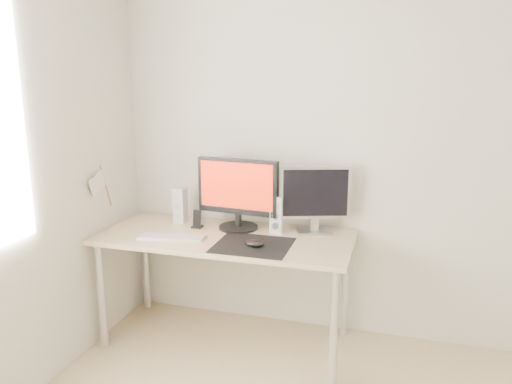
{
  "coord_description": "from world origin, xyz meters",
  "views": [
    {
      "loc": [
        0.1,
        -1.46,
        1.72
      ],
      "look_at": [
        -0.75,
        1.44,
        1.01
      ],
      "focal_mm": 35.0,
      "sensor_mm": 36.0,
      "label": 1
    }
  ],
  "objects_px": {
    "desk": "(226,247)",
    "phone_dock": "(197,222)",
    "mouse": "(255,244)",
    "speaker_right": "(277,214)",
    "main_monitor": "(238,191)",
    "keyboard": "(172,237)",
    "speaker_left": "(180,205)",
    "second_monitor": "(315,196)"
  },
  "relations": [
    {
      "from": "speaker_right",
      "to": "keyboard",
      "type": "relative_size",
      "value": 0.56
    },
    {
      "from": "mouse",
      "to": "keyboard",
      "type": "height_order",
      "value": "mouse"
    },
    {
      "from": "second_monitor",
      "to": "desk",
      "type": "bearing_deg",
      "value": -157.63
    },
    {
      "from": "desk",
      "to": "second_monitor",
      "type": "relative_size",
      "value": 3.63
    },
    {
      "from": "mouse",
      "to": "keyboard",
      "type": "bearing_deg",
      "value": 178.98
    },
    {
      "from": "speaker_left",
      "to": "keyboard",
      "type": "xyz_separation_m",
      "value": [
        0.1,
        -0.34,
        -0.11
      ]
    },
    {
      "from": "desk",
      "to": "phone_dock",
      "type": "distance_m",
      "value": 0.28
    },
    {
      "from": "main_monitor",
      "to": "second_monitor",
      "type": "bearing_deg",
      "value": 7.72
    },
    {
      "from": "second_monitor",
      "to": "speaker_right",
      "type": "bearing_deg",
      "value": -163.17
    },
    {
      "from": "desk",
      "to": "main_monitor",
      "type": "distance_m",
      "value": 0.37
    },
    {
      "from": "mouse",
      "to": "desk",
      "type": "height_order",
      "value": "mouse"
    },
    {
      "from": "desk",
      "to": "main_monitor",
      "type": "bearing_deg",
      "value": 77.06
    },
    {
      "from": "speaker_left",
      "to": "keyboard",
      "type": "distance_m",
      "value": 0.37
    },
    {
      "from": "mouse",
      "to": "second_monitor",
      "type": "bearing_deg",
      "value": 53.28
    },
    {
      "from": "main_monitor",
      "to": "phone_dock",
      "type": "relative_size",
      "value": 4.57
    },
    {
      "from": "desk",
      "to": "phone_dock",
      "type": "xyz_separation_m",
      "value": [
        -0.23,
        0.1,
        0.11
      ]
    },
    {
      "from": "mouse",
      "to": "speaker_left",
      "type": "bearing_deg",
      "value": 151.17
    },
    {
      "from": "mouse",
      "to": "main_monitor",
      "type": "xyz_separation_m",
      "value": [
        -0.21,
        0.32,
        0.23
      ]
    },
    {
      "from": "speaker_right",
      "to": "phone_dock",
      "type": "height_order",
      "value": "speaker_right"
    },
    {
      "from": "desk",
      "to": "main_monitor",
      "type": "xyz_separation_m",
      "value": [
        0.03,
        0.15,
        0.33
      ]
    },
    {
      "from": "speaker_right",
      "to": "keyboard",
      "type": "distance_m",
      "value": 0.68
    },
    {
      "from": "main_monitor",
      "to": "keyboard",
      "type": "relative_size",
      "value": 1.28
    },
    {
      "from": "desk",
      "to": "speaker_right",
      "type": "xyz_separation_m",
      "value": [
        0.3,
        0.15,
        0.2
      ]
    },
    {
      "from": "second_monitor",
      "to": "speaker_left",
      "type": "distance_m",
      "value": 0.93
    },
    {
      "from": "desk",
      "to": "keyboard",
      "type": "relative_size",
      "value": 3.7
    },
    {
      "from": "desk",
      "to": "main_monitor",
      "type": "relative_size",
      "value": 2.9
    },
    {
      "from": "keyboard",
      "to": "mouse",
      "type": "bearing_deg",
      "value": -1.02
    },
    {
      "from": "phone_dock",
      "to": "desk",
      "type": "bearing_deg",
      "value": -22.75
    },
    {
      "from": "speaker_left",
      "to": "second_monitor",
      "type": "bearing_deg",
      "value": 2.14
    },
    {
      "from": "desk",
      "to": "speaker_right",
      "type": "relative_size",
      "value": 6.61
    },
    {
      "from": "desk",
      "to": "keyboard",
      "type": "height_order",
      "value": "keyboard"
    },
    {
      "from": "mouse",
      "to": "speaker_left",
      "type": "xyz_separation_m",
      "value": [
        -0.63,
        0.35,
        0.1
      ]
    },
    {
      "from": "main_monitor",
      "to": "second_monitor",
      "type": "height_order",
      "value": "main_monitor"
    },
    {
      "from": "mouse",
      "to": "speaker_right",
      "type": "relative_size",
      "value": 0.47
    },
    {
      "from": "keyboard",
      "to": "desk",
      "type": "bearing_deg",
      "value": 28.03
    },
    {
      "from": "main_monitor",
      "to": "speaker_left",
      "type": "height_order",
      "value": "main_monitor"
    },
    {
      "from": "speaker_left",
      "to": "speaker_right",
      "type": "height_order",
      "value": "same"
    },
    {
      "from": "second_monitor",
      "to": "speaker_left",
      "type": "height_order",
      "value": "second_monitor"
    },
    {
      "from": "main_monitor",
      "to": "speaker_right",
      "type": "xyz_separation_m",
      "value": [
        0.27,
        -0.0,
        -0.13
      ]
    },
    {
      "from": "second_monitor",
      "to": "keyboard",
      "type": "height_order",
      "value": "second_monitor"
    },
    {
      "from": "mouse",
      "to": "phone_dock",
      "type": "relative_size",
      "value": 0.94
    },
    {
      "from": "speaker_right",
      "to": "keyboard",
      "type": "height_order",
      "value": "speaker_right"
    }
  ]
}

